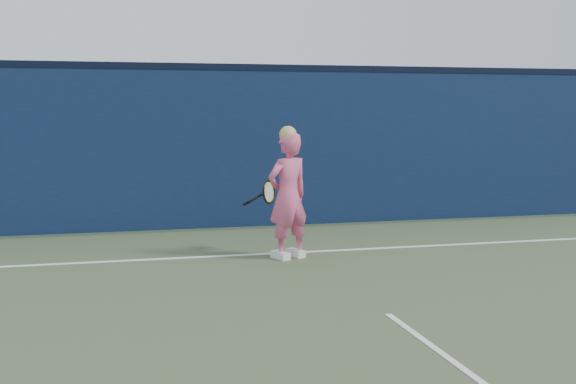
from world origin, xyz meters
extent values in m
plane|color=#2C3E26|center=(0.00, 0.00, 0.00)|extent=(80.00, 80.00, 0.00)
cube|color=#0D1B3B|center=(0.00, 6.50, 1.25)|extent=(24.00, 0.40, 2.50)
cube|color=black|center=(0.00, 6.50, 2.55)|extent=(24.00, 0.42, 0.10)
imported|color=#E35885|center=(-0.27, 3.71, 0.80)|extent=(0.69, 0.58, 1.60)
sphere|color=tan|center=(-0.27, 3.71, 1.57)|extent=(0.22, 0.22, 0.22)
cube|color=white|center=(-0.16, 3.76, 0.05)|extent=(0.22, 0.30, 0.10)
cube|color=white|center=(-0.38, 3.67, 0.05)|extent=(0.22, 0.30, 0.10)
torus|color=black|center=(-0.42, 4.17, 0.80)|extent=(0.25, 0.29, 0.33)
torus|color=yellow|center=(-0.42, 4.17, 0.80)|extent=(0.20, 0.23, 0.27)
cylinder|color=beige|center=(-0.42, 4.17, 0.80)|extent=(0.19, 0.23, 0.27)
cylinder|color=black|center=(-0.63, 4.04, 0.74)|extent=(0.25, 0.22, 0.11)
cylinder|color=black|center=(-0.75, 3.97, 0.69)|extent=(0.13, 0.12, 0.07)
cube|color=white|center=(0.00, 4.00, 0.01)|extent=(11.00, 0.08, 0.01)
camera|label=1|loc=(-2.45, -5.04, 1.88)|focal=45.00mm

